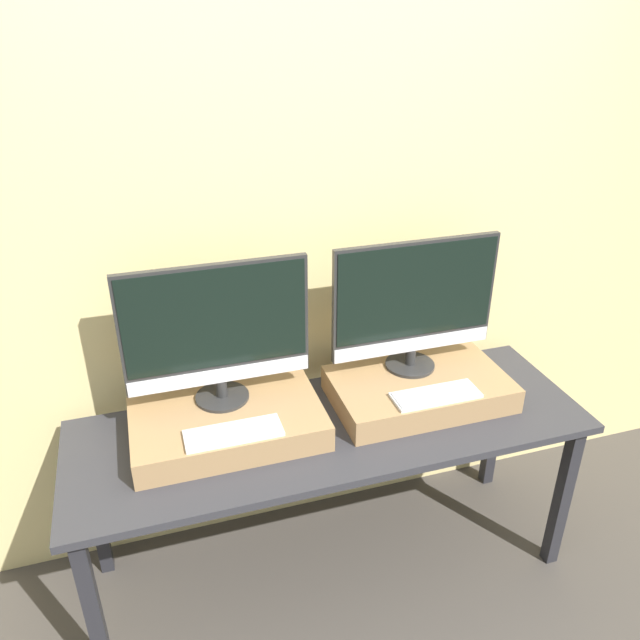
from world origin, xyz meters
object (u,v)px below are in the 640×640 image
(keyboard_left, at_px, (234,433))
(monitor_right, at_px, (415,302))
(keyboard_right, at_px, (436,395))
(monitor_left, at_px, (217,330))

(keyboard_left, xyz_separation_m, monitor_right, (0.74, 0.22, 0.27))
(monitor_right, relative_size, keyboard_right, 1.99)
(keyboard_left, height_order, keyboard_right, same)
(monitor_left, bearing_deg, monitor_right, 0.00)
(monitor_left, xyz_separation_m, keyboard_left, (0.00, -0.22, -0.27))
(keyboard_left, distance_m, keyboard_right, 0.74)
(monitor_left, height_order, keyboard_left, monitor_left)
(monitor_left, height_order, keyboard_right, monitor_left)
(keyboard_left, distance_m, monitor_right, 0.82)
(monitor_right, xyz_separation_m, keyboard_right, (-0.00, -0.22, -0.27))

